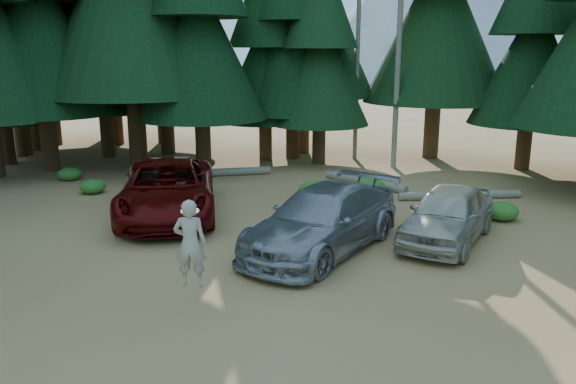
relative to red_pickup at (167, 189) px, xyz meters
name	(u,v)px	position (x,y,z in m)	size (l,w,h in m)	color
ground	(288,296)	(5.32, -4.80, -0.86)	(160.00, 160.00, 0.00)	olive
forest_belt_north	(377,164)	(5.32, 10.20, -0.86)	(36.00, 7.00, 22.00)	black
snag_front	(400,29)	(6.12, 9.70, 5.14)	(0.24, 0.24, 12.00)	#706B5A
snag_back	(358,53)	(4.12, 11.20, 4.14)	(0.20, 0.20, 10.00)	#706B5A
mountain_peak	(420,3)	(2.73, 83.44, 11.84)	(48.00, 50.00, 28.00)	#959A9E
red_pickup	(167,189)	(0.00, 0.00, 0.00)	(2.86, 6.20, 1.72)	#5B0807
silver_minivan_center	(323,220)	(5.39, -1.79, -0.05)	(2.28, 5.62, 1.63)	#989AA0
silver_minivan_right	(448,214)	(8.52, -0.19, -0.10)	(1.79, 4.46, 1.52)	#BBB7A6
frisbee_player	(190,243)	(3.60, -5.87, 0.52)	(0.74, 0.57, 1.80)	beige
log_left	(215,172)	(-0.84, 5.70, -0.70)	(0.33, 0.33, 4.61)	#706B5A
log_mid	(365,182)	(5.42, 5.70, -0.70)	(0.31, 0.31, 3.80)	#706B5A
log_right	(459,195)	(8.92, 4.62, -0.72)	(0.28, 0.28, 4.40)	#706B5A
shrub_far_left	(93,186)	(-4.02, 1.82, -0.61)	(0.92, 0.92, 0.51)	#28691F
shrub_left	(192,194)	(-0.09, 1.88, -0.64)	(0.79, 0.79, 0.44)	#28691F
shrub_center_left	(317,192)	(4.18, 2.86, -0.49)	(1.36, 1.36, 0.75)	#28691F
shrub_center_right	(369,186)	(5.75, 4.42, -0.55)	(1.14, 1.14, 0.63)	#28691F
shrub_right	(501,211)	(10.13, 2.37, -0.58)	(1.02, 1.02, 0.56)	#28691F
shrub_edge_west	(69,174)	(-6.21, 3.42, -0.61)	(0.93, 0.93, 0.51)	#28691F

